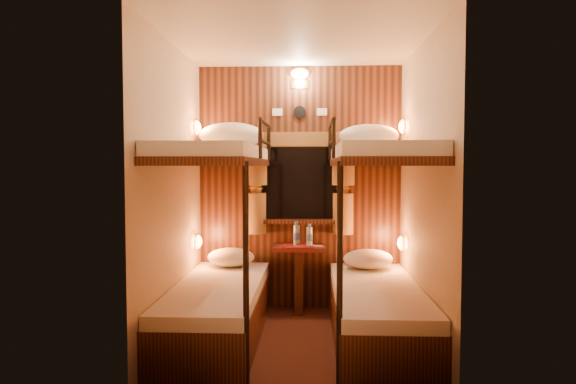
{
  "coord_description": "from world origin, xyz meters",
  "views": [
    {
      "loc": [
        0.12,
        -4.07,
        1.42
      ],
      "look_at": [
        -0.07,
        0.15,
        1.2
      ],
      "focal_mm": 32.0,
      "sensor_mm": 36.0,
      "label": 1
    }
  ],
  "objects_px": {
    "table": "(299,270)",
    "bottle_right": "(309,236)",
    "bottle_left": "(297,235)",
    "bunk_right": "(377,272)",
    "bunk_left": "(218,271)"
  },
  "relations": [
    {
      "from": "bunk_left",
      "to": "bottle_right",
      "type": "xyz_separation_m",
      "value": [
        0.75,
        0.75,
        0.18
      ]
    },
    {
      "from": "bunk_right",
      "to": "bottle_right",
      "type": "xyz_separation_m",
      "value": [
        -0.55,
        0.75,
        0.18
      ]
    },
    {
      "from": "bunk_left",
      "to": "table",
      "type": "bearing_deg",
      "value": 50.33
    },
    {
      "from": "bunk_left",
      "to": "bottle_right",
      "type": "height_order",
      "value": "bunk_left"
    },
    {
      "from": "bunk_left",
      "to": "bunk_right",
      "type": "distance_m",
      "value": 1.3
    },
    {
      "from": "table",
      "to": "bottle_left",
      "type": "relative_size",
      "value": 2.81
    },
    {
      "from": "table",
      "to": "bottle_right",
      "type": "bearing_deg",
      "value": -17.43
    },
    {
      "from": "table",
      "to": "bottle_right",
      "type": "height_order",
      "value": "bottle_right"
    },
    {
      "from": "bunk_right",
      "to": "bottle_right",
      "type": "height_order",
      "value": "bunk_right"
    },
    {
      "from": "bottle_right",
      "to": "bunk_left",
      "type": "bearing_deg",
      "value": -134.97
    },
    {
      "from": "bottle_left",
      "to": "bottle_right",
      "type": "xyz_separation_m",
      "value": [
        0.12,
        -0.02,
        -0.01
      ]
    },
    {
      "from": "bunk_left",
      "to": "bottle_left",
      "type": "distance_m",
      "value": 1.01
    },
    {
      "from": "bunk_right",
      "to": "bottle_right",
      "type": "distance_m",
      "value": 0.95
    },
    {
      "from": "table",
      "to": "bottle_left",
      "type": "distance_m",
      "value": 0.34
    },
    {
      "from": "bottle_left",
      "to": "bunk_right",
      "type": "bearing_deg",
      "value": -49.02
    }
  ]
}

